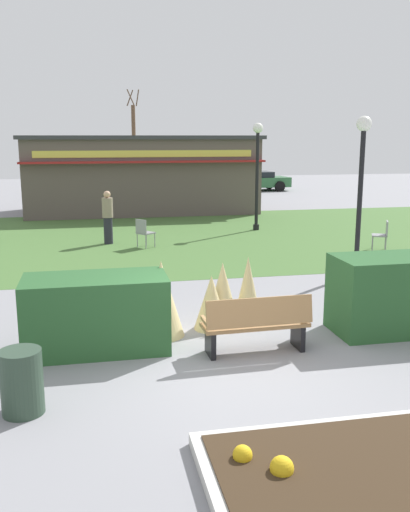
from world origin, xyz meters
TOP-DOWN VIEW (x-y plane):
  - ground_plane at (0.00, 0.00)m, footprint 80.00×80.00m
  - lawn_patch at (0.00, 11.09)m, footprint 36.00×12.00m
  - flower_bed at (1.08, -3.15)m, footprint 4.04×2.15m
  - park_bench at (0.56, 0.37)m, footprint 1.72×0.58m
  - hedge_left at (-1.91, 1.03)m, footprint 2.26×1.10m
  - hedge_right at (3.14, 0.90)m, footprint 1.98×1.10m
  - ornamental_grass_behind_left at (0.11, 1.66)m, footprint 0.63×0.63m
  - ornamental_grass_behind_right at (-0.80, 1.47)m, footprint 0.77×0.77m
  - ornamental_grass_behind_center at (0.35, 1.85)m, footprint 0.63×0.63m
  - ornamental_grass_behind_far at (0.84, 1.90)m, footprint 0.53×0.53m
  - lamppost_mid at (4.45, 4.84)m, footprint 0.36×0.36m
  - lamppost_far at (3.98, 11.94)m, footprint 0.36×0.36m
  - trash_bin at (-2.84, -0.95)m, footprint 0.52×0.52m
  - food_kiosk at (0.36, 18.03)m, footprint 10.33×4.80m
  - cafe_chair_west at (6.63, 7.56)m, footprint 0.59×0.59m
  - cafe_chair_east at (-0.37, 9.36)m, footprint 0.62×0.62m
  - person_strolling at (-1.42, 10.25)m, footprint 0.34×0.34m
  - parked_car_west_slot at (-2.72, 26.67)m, footprint 4.31×2.28m
  - parked_car_center_slot at (2.86, 26.67)m, footprint 4.23×2.11m
  - parked_car_east_slot at (8.24, 26.67)m, footprint 4.31×2.26m
  - tree_right_bg at (1.22, 33.37)m, footprint 0.91×0.96m

SIDE VIEW (x-z plane):
  - ground_plane at x=0.00m, z-range 0.00..0.00m
  - lawn_patch at x=0.00m, z-range 0.00..0.01m
  - flower_bed at x=1.08m, z-range -0.07..0.25m
  - trash_bin at x=-2.84m, z-range 0.00..0.82m
  - park_bench at x=0.56m, z-range 0.01..0.96m
  - ornamental_grass_behind_left at x=0.11m, z-range 0.00..0.97m
  - cafe_chair_west at x=6.63m, z-range 0.08..0.97m
  - cafe_chair_east at x=-0.37m, z-range 0.08..0.97m
  - ornamental_grass_behind_center at x=0.35m, z-range 0.00..1.15m
  - hedge_left at x=-1.91m, z-range 0.00..1.20m
  - ornamental_grass_behind_far at x=0.84m, z-range 0.00..1.23m
  - parked_car_west_slot at x=-2.72m, z-range 0.04..1.24m
  - parked_car_center_slot at x=2.86m, z-range 0.04..1.24m
  - parked_car_east_slot at x=8.24m, z-range 0.04..1.24m
  - ornamental_grass_behind_right at x=-0.80m, z-range 0.00..1.32m
  - hedge_right at x=3.14m, z-range 0.00..1.35m
  - person_strolling at x=-1.42m, z-range 0.02..1.71m
  - food_kiosk at x=0.36m, z-range 0.01..3.42m
  - lamppost_mid at x=4.45m, z-range 0.52..4.35m
  - lamppost_far at x=3.98m, z-range 0.52..4.35m
  - tree_right_bg at x=1.22m, z-range -0.37..6.22m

